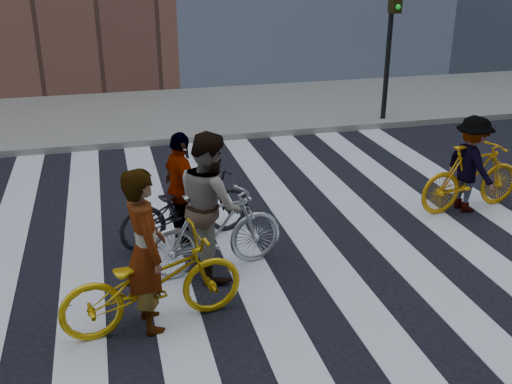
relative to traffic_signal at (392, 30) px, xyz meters
name	(u,v)px	position (x,y,z in m)	size (l,w,h in m)	color
ground	(272,238)	(-4.40, -5.32, -2.28)	(100.00, 100.00, 0.00)	black
sidewalk_far	(194,112)	(-4.40, 2.18, -2.20)	(100.00, 5.00, 0.15)	gray
zebra_crosswalk	(272,238)	(-4.40, -5.32, -2.27)	(8.25, 10.00, 0.01)	silver
traffic_signal	(392,30)	(0.00, 0.00, 0.00)	(0.22, 0.42, 3.33)	black
bike_yellow_left	(153,282)	(-6.31, -7.11, -1.73)	(0.73, 2.11, 1.11)	#C79B0B
bike_silver_mid	(215,232)	(-5.39, -6.05, -1.70)	(0.55, 1.93, 1.16)	#B1B6BC
bike_yellow_right	(472,177)	(-0.92, -5.08, -1.71)	(0.54, 1.90, 1.14)	orange
bike_dark_rear	(186,207)	(-5.63, -5.05, -1.73)	(0.73, 2.08, 1.09)	black
rider_left	(146,251)	(-6.36, -7.11, -1.31)	(0.70, 0.46, 1.93)	slate
rider_mid	(210,204)	(-5.44, -6.05, -1.30)	(0.95, 0.74, 1.95)	slate
rider_right	(471,164)	(-0.97, -5.08, -1.48)	(1.03, 0.59, 1.60)	slate
rider_rear	(182,188)	(-5.68, -5.05, -1.44)	(0.98, 0.41, 1.68)	slate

